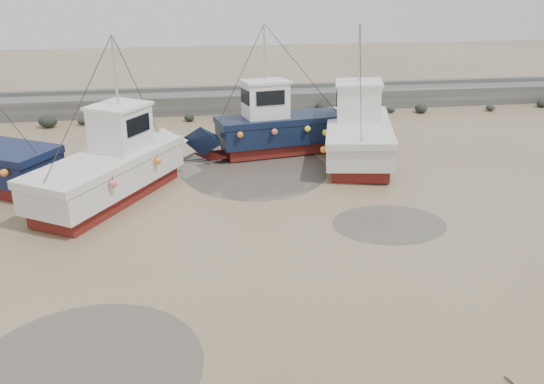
{
  "coord_description": "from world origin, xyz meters",
  "views": [
    {
      "loc": [
        -0.85,
        -12.85,
        8.1
      ],
      "look_at": [
        1.75,
        3.68,
        1.4
      ],
      "focal_mm": 35.0,
      "sensor_mm": 36.0,
      "label": 1
    }
  ],
  "objects": [
    {
      "name": "ground",
      "position": [
        0.0,
        0.0,
        0.0
      ],
      "size": [
        120.0,
        120.0,
        0.0
      ],
      "primitive_type": "plane",
      "color": "#937E5F",
      "rests_on": "ground"
    },
    {
      "name": "seawall",
      "position": [
        0.05,
        21.99,
        0.63
      ],
      "size": [
        60.0,
        4.92,
        1.5
      ],
      "color": "#5F605B",
      "rests_on": "ground"
    },
    {
      "name": "puddle_a",
      "position": [
        -3.55,
        -2.8,
        0.0
      ],
      "size": [
        5.4,
        5.4,
        0.01
      ],
      "primitive_type": "cylinder",
      "color": "#4F4940",
      "rests_on": "ground"
    },
    {
      "name": "puddle_b",
      "position": [
        5.95,
        3.45,
        0.0
      ],
      "size": [
        4.11,
        4.11,
        0.01
      ],
      "primitive_type": "cylinder",
      "color": "#4F4940",
      "rests_on": "ground"
    },
    {
      "name": "puddle_d",
      "position": [
        1.9,
        10.48,
        0.0
      ],
      "size": [
        6.89,
        6.89,
        0.01
      ],
      "primitive_type": "cylinder",
      "color": "#4F4940",
      "rests_on": "ground"
    },
    {
      "name": "cabin_boat_1",
      "position": [
        -3.81,
        7.79,
        1.33
      ],
      "size": [
        6.41,
        9.43,
        6.22
      ],
      "rotation": [
        0.0,
        0.0,
        -0.55
      ],
      "color": "maroon",
      "rests_on": "ground"
    },
    {
      "name": "cabin_boat_2",
      "position": [
        3.06,
        12.34,
        1.36
      ],
      "size": [
        9.61,
        3.56,
        6.22
      ],
      "rotation": [
        0.0,
        0.0,
        1.74
      ],
      "color": "maroon",
      "rests_on": "ground"
    },
    {
      "name": "cabin_boat_3",
      "position": [
        7.2,
        11.11,
        1.34
      ],
      "size": [
        5.08,
        10.16,
        6.22
      ],
      "rotation": [
        0.0,
        0.0,
        -0.28
      ],
      "color": "maroon",
      "rests_on": "ground"
    },
    {
      "name": "person",
      "position": [
        -5.35,
        6.06,
        0.0
      ],
      "size": [
        0.7,
        0.68,
        1.62
      ],
      "primitive_type": "imported",
      "rotation": [
        0.0,
        0.0,
        3.83
      ],
      "color": "#1D253B",
      "rests_on": "ground"
    }
  ]
}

